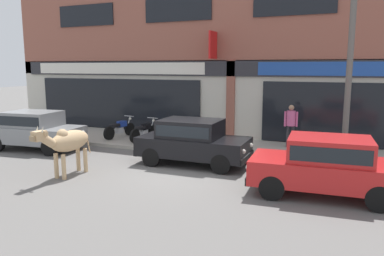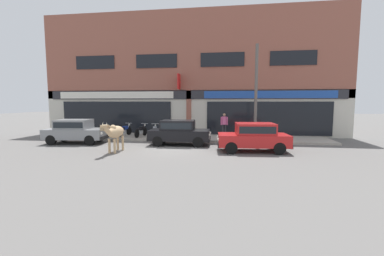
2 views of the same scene
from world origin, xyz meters
name	(u,v)px [view 2 (image 2 of 2)]	position (x,y,z in m)	size (l,w,h in m)	color
ground_plane	(174,148)	(0.00, 0.00, 0.00)	(90.00, 90.00, 0.00)	#605E5B
sidewalk	(185,138)	(0.00, 3.81, 0.06)	(19.00, 3.22, 0.13)	#A8A093
shop_building	(189,76)	(0.00, 5.68, 4.42)	(23.00, 1.40, 9.26)	#8E5142
cow	(115,132)	(-2.70, -1.45, 1.01)	(0.60, 2.15, 1.61)	tan
car_0	(254,136)	(4.23, -0.32, 0.81)	(3.70, 1.85, 1.46)	black
car_1	(75,130)	(-6.30, 0.80, 0.81)	(3.73, 1.97, 1.46)	black
car_3	(179,131)	(0.08, 1.15, 0.81)	(3.65, 1.69, 1.46)	black
motorcycle_0	(124,130)	(-4.34, 3.56, 0.51)	(0.60, 1.80, 0.88)	black
motorcycle_1	(141,131)	(-3.06, 3.44, 0.51)	(0.53, 1.81, 0.88)	black
motorcycle_2	(155,131)	(-2.05, 3.36, 0.51)	(0.64, 1.79, 0.88)	black
pedestrian	(224,122)	(2.66, 4.45, 1.11)	(0.50, 0.32, 1.60)	#2D2D33
utility_pole	(256,93)	(4.58, 2.50, 3.05)	(0.18, 0.18, 5.85)	#595651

